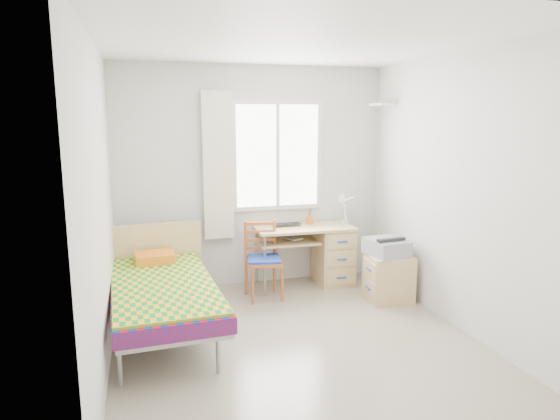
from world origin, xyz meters
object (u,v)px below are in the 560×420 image
Objects in this scene: desk at (328,252)px; chair at (263,255)px; printer at (386,247)px; cabinet at (388,278)px; bed at (163,288)px.

chair is (-0.86, -0.23, 0.09)m from desk.
printer is at bearing -58.28° from desk.
chair is at bearing 164.49° from cabinet.
bed is 2.35× the size of chair.
desk reaches higher than printer.
desk is 0.85m from cabinet.
desk is (2.00, 0.86, -0.02)m from bed.
bed is 3.97× the size of cabinet.
desk is 2.46× the size of printer.
cabinet is at bearing -37.31° from printer.
desk is 2.29× the size of cabinet.
bed is at bearing -155.33° from desk.
chair is at bearing 26.09° from bed.
printer is at bearing 154.70° from cabinet.
desk is at bearing 20.37° from bed.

